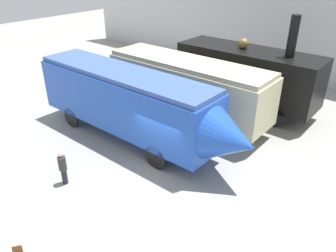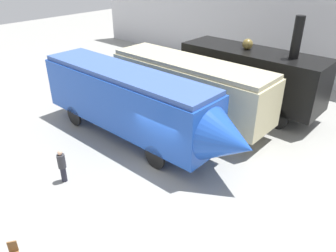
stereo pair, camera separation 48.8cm
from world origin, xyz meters
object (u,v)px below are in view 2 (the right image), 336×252
(steam_locomotive, at_px, (251,74))
(streamlined_locomotive, at_px, (136,103))
(visitor_person, at_px, (62,165))
(passenger_coach_vintage, at_px, (189,85))

(steam_locomotive, xyz_separation_m, streamlined_locomotive, (-2.24, -7.54, -0.08))
(streamlined_locomotive, distance_m, visitor_person, 4.76)
(steam_locomotive, relative_size, passenger_coach_vintage, 0.90)
(passenger_coach_vintage, bearing_deg, visitor_person, -92.34)
(steam_locomotive, bearing_deg, visitor_person, -99.81)
(passenger_coach_vintage, height_order, visitor_person, passenger_coach_vintage)
(passenger_coach_vintage, distance_m, streamlined_locomotive, 3.73)
(passenger_coach_vintage, relative_size, streamlined_locomotive, 0.77)
(steam_locomotive, distance_m, passenger_coach_vintage, 4.22)
(passenger_coach_vintage, distance_m, visitor_person, 8.38)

